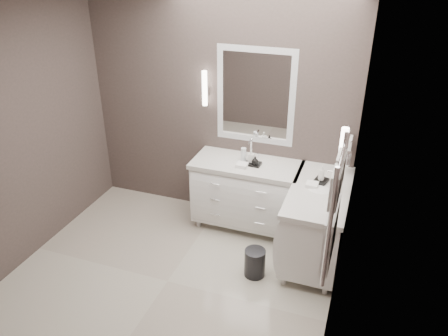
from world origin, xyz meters
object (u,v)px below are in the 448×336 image
(waste_bin, at_px, (255,263))
(vanity_back, at_px, (246,190))
(towel_ladder, at_px, (333,215))
(vanity_right, at_px, (317,219))

(waste_bin, bearing_deg, vanity_back, 113.20)
(vanity_back, bearing_deg, waste_bin, -66.80)
(vanity_back, height_order, towel_ladder, towel_ladder)
(waste_bin, bearing_deg, vanity_right, 43.83)
(towel_ladder, height_order, waste_bin, towel_ladder)
(vanity_back, relative_size, towel_ladder, 1.38)
(vanity_right, bearing_deg, towel_ladder, -80.16)
(vanity_back, distance_m, vanity_right, 0.93)
(towel_ladder, bearing_deg, vanity_right, 99.84)
(towel_ladder, bearing_deg, waste_bin, 133.04)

